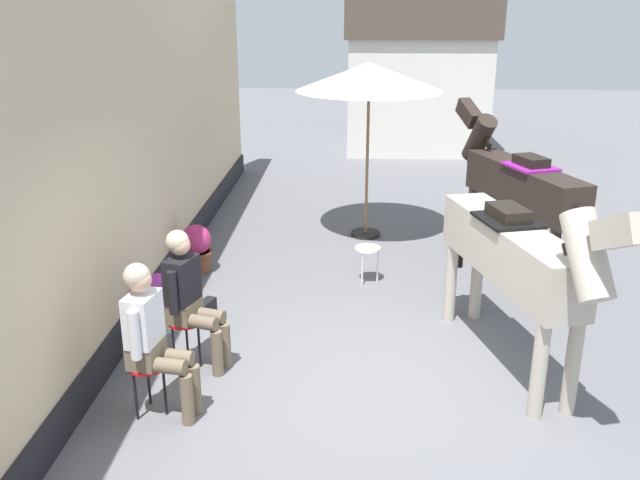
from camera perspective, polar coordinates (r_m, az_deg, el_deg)
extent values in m
plane|color=slate|center=(9.11, 3.06, -2.53)|extent=(40.00, 40.00, 0.00)
cube|color=#CCB793|center=(7.57, -16.45, 5.66)|extent=(0.30, 14.00, 3.40)
cube|color=black|center=(8.04, -15.29, -4.91)|extent=(0.34, 14.00, 0.36)
cube|color=silver|center=(16.71, 7.99, 11.96)|extent=(3.20, 2.40, 2.60)
cube|color=brown|center=(16.58, 8.29, 17.97)|extent=(3.40, 2.60, 0.90)
cylinder|color=red|center=(6.07, -14.21, -10.10)|extent=(0.34, 0.34, 0.03)
cylinder|color=black|center=(6.13, -12.83, -12.24)|extent=(0.02, 0.02, 0.45)
cylinder|color=black|center=(6.31, -14.12, -11.39)|extent=(0.02, 0.02, 0.45)
cylinder|color=black|center=(6.13, -15.14, -12.48)|extent=(0.02, 0.02, 0.45)
cube|color=brown|center=(6.02, -14.30, -9.14)|extent=(0.29, 0.36, 0.20)
cube|color=silver|center=(5.87, -14.56, -6.39)|extent=(0.28, 0.37, 0.44)
sphere|color=tan|center=(5.73, -14.85, -3.23)|extent=(0.20, 0.20, 0.20)
sphere|color=#B2A38E|center=(5.73, -15.06, -2.93)|extent=(0.22, 0.22, 0.22)
cylinder|color=brown|center=(6.02, -12.29, -9.46)|extent=(0.40, 0.19, 0.13)
cylinder|color=brown|center=(6.10, -10.42, -12.18)|extent=(0.11, 0.11, 0.46)
cylinder|color=brown|center=(5.90, -12.93, -10.18)|extent=(0.40, 0.19, 0.13)
cylinder|color=brown|center=(5.98, -11.03, -12.94)|extent=(0.11, 0.11, 0.46)
cylinder|color=silver|center=(6.05, -13.51, -6.05)|extent=(0.09, 0.09, 0.42)
cylinder|color=silver|center=(5.73, -15.23, -7.69)|extent=(0.09, 0.09, 0.42)
cylinder|color=red|center=(6.76, -11.21, -6.67)|extent=(0.34, 0.34, 0.03)
cylinder|color=black|center=(6.80, -10.05, -8.69)|extent=(0.02, 0.02, 0.45)
cylinder|color=black|center=(6.99, -11.06, -7.94)|extent=(0.02, 0.02, 0.45)
cylinder|color=black|center=(6.81, -12.12, -8.79)|extent=(0.02, 0.02, 0.45)
cube|color=brown|center=(6.71, -11.27, -5.78)|extent=(0.32, 0.38, 0.20)
cube|color=black|center=(6.59, -11.45, -3.26)|extent=(0.31, 0.39, 0.44)
sphere|color=tan|center=(6.46, -11.66, -0.39)|extent=(0.20, 0.20, 0.20)
sphere|color=#B2A38E|center=(6.46, -11.82, -0.12)|extent=(0.22, 0.22, 0.22)
cylinder|color=brown|center=(6.71, -9.49, -6.17)|extent=(0.40, 0.24, 0.13)
cylinder|color=brown|center=(6.76, -7.93, -8.73)|extent=(0.11, 0.11, 0.46)
cylinder|color=brown|center=(6.58, -10.18, -6.72)|extent=(0.40, 0.24, 0.13)
cylinder|color=brown|center=(6.63, -8.58, -9.33)|extent=(0.11, 0.11, 0.46)
cylinder|color=black|center=(6.75, -10.40, -3.07)|extent=(0.09, 0.09, 0.42)
cylinder|color=black|center=(6.44, -12.19, -4.33)|extent=(0.09, 0.09, 0.42)
cube|color=#B2A899|center=(6.69, 15.57, -0.86)|extent=(0.98, 2.24, 0.52)
cylinder|color=#B2A899|center=(6.28, 20.33, -9.88)|extent=(0.13, 0.13, 0.90)
cylinder|color=#B2A899|center=(6.13, 17.82, -10.33)|extent=(0.13, 0.13, 0.90)
cylinder|color=#B2A899|center=(7.80, 12.96, -3.30)|extent=(0.13, 0.13, 0.90)
cylinder|color=#B2A899|center=(7.68, 10.85, -3.51)|extent=(0.13, 0.13, 0.90)
cylinder|color=#B2A899|center=(5.59, 21.44, -1.24)|extent=(0.43, 0.68, 0.73)
cube|color=#B2A899|center=(5.23, 23.82, 0.64)|extent=(0.31, 0.56, 0.40)
cube|color=black|center=(5.56, 21.50, 0.19)|extent=(0.20, 0.62, 0.48)
cylinder|color=black|center=(7.74, 11.61, 0.06)|extent=(0.12, 0.12, 0.65)
cube|color=black|center=(6.68, 15.39, 1.64)|extent=(0.64, 0.71, 0.03)
cube|color=black|center=(6.66, 15.45, 2.21)|extent=(0.38, 0.50, 0.12)
cube|color=#2D231E|center=(9.11, 16.67, 4.36)|extent=(1.15, 2.22, 0.52)
cylinder|color=#2D231E|center=(10.03, 12.53, 1.82)|extent=(0.13, 0.13, 0.90)
cylinder|color=#2D231E|center=(10.18, 14.06, 1.96)|extent=(0.13, 0.13, 0.90)
cylinder|color=#2D231E|center=(8.49, 18.81, -2.00)|extent=(0.13, 0.13, 0.90)
cylinder|color=#2D231E|center=(8.67, 20.49, -1.76)|extent=(0.13, 0.13, 0.90)
cylinder|color=#2D231E|center=(10.02, 13.16, 8.27)|extent=(0.47, 0.69, 0.73)
cube|color=#2D231E|center=(10.27, 12.35, 10.32)|extent=(0.35, 0.56, 0.40)
cube|color=black|center=(9.98, 13.28, 9.03)|extent=(0.25, 0.61, 0.48)
cylinder|color=black|center=(8.30, 20.70, 0.50)|extent=(0.13, 0.13, 0.65)
cube|color=#8C1E8C|center=(8.97, 17.18, 5.89)|extent=(0.67, 0.73, 0.03)
cube|color=black|center=(8.95, 17.22, 6.33)|extent=(0.41, 0.51, 0.12)
cylinder|color=beige|center=(7.67, -13.14, -6.27)|extent=(0.34, 0.34, 0.28)
cylinder|color=beige|center=(7.62, -13.21, -5.45)|extent=(0.43, 0.43, 0.04)
sphere|color=purple|center=(7.55, -13.31, -4.21)|extent=(0.40, 0.40, 0.40)
cylinder|color=brown|center=(9.16, -10.22, -1.75)|extent=(0.34, 0.34, 0.28)
cylinder|color=brown|center=(9.12, -10.26, -1.05)|extent=(0.43, 0.43, 0.04)
sphere|color=#B22D66|center=(9.06, -10.33, 0.02)|extent=(0.40, 0.40, 0.40)
cylinder|color=black|center=(10.44, 3.83, 0.53)|extent=(0.44, 0.44, 0.06)
cylinder|color=olive|center=(10.15, 3.96, 6.26)|extent=(0.04, 0.04, 2.20)
cone|color=silver|center=(9.94, 4.13, 13.46)|extent=(2.10, 2.10, 0.40)
cylinder|color=white|center=(8.61, 4.01, -0.71)|extent=(0.32, 0.32, 0.03)
cylinder|color=silver|center=(8.69, 4.83, -2.15)|extent=(0.02, 0.02, 0.43)
cylinder|color=silver|center=(8.79, 3.54, -1.86)|extent=(0.02, 0.02, 0.43)
cylinder|color=silver|center=(8.58, 3.55, -2.40)|extent=(0.02, 0.02, 0.43)
cube|color=black|center=(7.85, -9.49, -5.70)|extent=(0.21, 0.30, 0.20)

